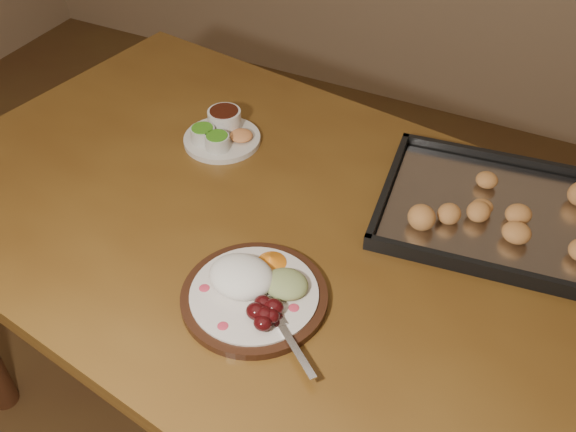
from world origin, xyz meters
The scene contains 4 objects.
dining_table centered at (0.19, 0.29, 0.65)m, with size 1.62×1.12×0.75m.
dinner_plate centered at (0.24, 0.10, 0.77)m, with size 0.29×0.25×0.06m.
condiment_saucer centered at (-0.05, 0.47, 0.77)m, with size 0.17×0.17×0.06m.
baking_tray centered at (0.57, 0.49, 0.77)m, with size 0.51×0.40×0.05m.
Camera 1 is at (0.61, -0.51, 1.58)m, focal length 40.00 mm.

